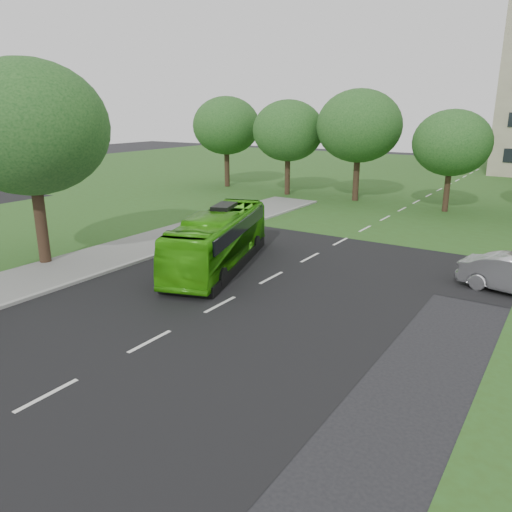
{
  "coord_description": "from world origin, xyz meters",
  "views": [
    {
      "loc": [
        11.52,
        -13.06,
        7.65
      ],
      "look_at": [
        0.34,
        4.15,
        1.6
      ],
      "focal_mm": 35.0,
      "sensor_mm": 36.0,
      "label": 1
    }
  ],
  "objects_px": {
    "tree_park_b": "(359,126)",
    "tree_park_f": "(226,126)",
    "tree_park_a": "(288,131)",
    "tree_park_c": "(452,143)",
    "bus": "(219,239)",
    "tree_side_near": "(29,128)"
  },
  "relations": [
    {
      "from": "tree_park_a",
      "to": "tree_park_f",
      "type": "bearing_deg",
      "value": 172.35
    },
    {
      "from": "tree_park_c",
      "to": "tree_park_a",
      "type": "bearing_deg",
      "value": 178.5
    },
    {
      "from": "tree_park_b",
      "to": "bus",
      "type": "relative_size",
      "value": 0.93
    },
    {
      "from": "tree_park_c",
      "to": "bus",
      "type": "bearing_deg",
      "value": -106.7
    },
    {
      "from": "tree_park_a",
      "to": "bus",
      "type": "height_order",
      "value": "tree_park_a"
    },
    {
      "from": "tree_park_b",
      "to": "tree_park_c",
      "type": "xyz_separation_m",
      "value": [
        7.74,
        -0.79,
        -1.07
      ]
    },
    {
      "from": "tree_park_b",
      "to": "tree_side_near",
      "type": "distance_m",
      "value": 26.92
    },
    {
      "from": "tree_park_b",
      "to": "bus",
      "type": "distance_m",
      "value": 22.21
    },
    {
      "from": "tree_park_a",
      "to": "bus",
      "type": "distance_m",
      "value": 23.09
    },
    {
      "from": "bus",
      "to": "tree_side_near",
      "type": "bearing_deg",
      "value": -167.57
    },
    {
      "from": "bus",
      "to": "tree_park_a",
      "type": "bearing_deg",
      "value": 92.41
    },
    {
      "from": "tree_park_a",
      "to": "tree_side_near",
      "type": "height_order",
      "value": "tree_side_near"
    },
    {
      "from": "bus",
      "to": "tree_park_b",
      "type": "bearing_deg",
      "value": 75.55
    },
    {
      "from": "tree_park_a",
      "to": "tree_park_c",
      "type": "distance_m",
      "value": 14.32
    },
    {
      "from": "tree_side_near",
      "to": "bus",
      "type": "relative_size",
      "value": 1.0
    },
    {
      "from": "tree_park_f",
      "to": "tree_park_c",
      "type": "bearing_deg",
      "value": -3.66
    },
    {
      "from": "tree_park_f",
      "to": "tree_side_near",
      "type": "relative_size",
      "value": 0.89
    },
    {
      "from": "tree_park_f",
      "to": "tree_park_a",
      "type": "bearing_deg",
      "value": -7.65
    },
    {
      "from": "tree_park_c",
      "to": "tree_park_f",
      "type": "height_order",
      "value": "tree_park_f"
    },
    {
      "from": "tree_park_a",
      "to": "tree_park_c",
      "type": "xyz_separation_m",
      "value": [
        14.31,
        -0.37,
        -0.55
      ]
    },
    {
      "from": "tree_park_b",
      "to": "tree_park_f",
      "type": "bearing_deg",
      "value": 177.52
    },
    {
      "from": "tree_park_f",
      "to": "bus",
      "type": "relative_size",
      "value": 0.89
    }
  ]
}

